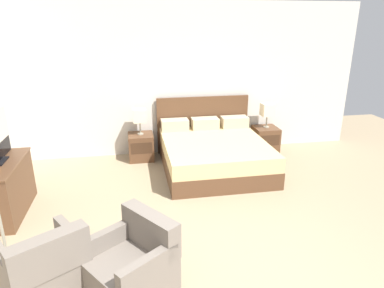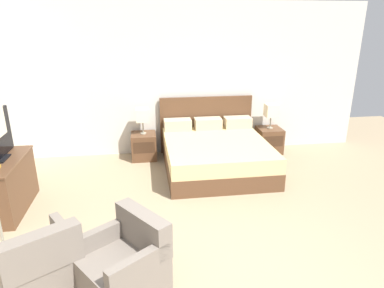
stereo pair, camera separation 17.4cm
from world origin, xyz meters
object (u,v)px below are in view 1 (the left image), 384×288
at_px(table_lamp_right, 267,110).
at_px(dresser, 2,188).
at_px(nightstand_left, 141,147).
at_px(armchair_companion, 133,267).
at_px(bed, 213,152).
at_px(armchair_by_window, 45,270).
at_px(nightstand_right, 265,139).
at_px(table_lamp_left, 140,116).

height_order(table_lamp_right, dresser, table_lamp_right).
bearing_deg(nightstand_left, dresser, -138.36).
relative_size(table_lamp_right, armchair_companion, 0.50).
height_order(bed, armchair_by_window, bed).
xyz_separation_m(nightstand_right, armchair_by_window, (-3.48, -3.32, 0.04)).
distance_m(nightstand_right, armchair_by_window, 4.81).
distance_m(dresser, armchair_companion, 2.42).
distance_m(table_lamp_right, armchair_companion, 4.38).
bearing_deg(nightstand_right, table_lamp_left, 179.97).
xyz_separation_m(nightstand_left, table_lamp_left, (0.00, 0.00, 0.60)).
distance_m(table_lamp_right, dresser, 4.67).
xyz_separation_m(nightstand_left, nightstand_right, (2.46, 0.00, 0.00)).
height_order(nightstand_right, armchair_by_window, armchair_by_window).
bearing_deg(nightstand_left, bed, -28.35).
distance_m(bed, dresser, 3.27).
bearing_deg(table_lamp_left, armchair_companion, -93.61).
height_order(nightstand_left, table_lamp_right, table_lamp_right).
relative_size(nightstand_right, dresser, 0.43).
distance_m(nightstand_left, nightstand_right, 2.46).
distance_m(table_lamp_left, table_lamp_right, 2.46).
bearing_deg(nightstand_left, nightstand_right, 0.00).
relative_size(table_lamp_left, dresser, 0.42).
distance_m(bed, armchair_companion, 3.12).
relative_size(bed, armchair_by_window, 2.08).
distance_m(nightstand_left, table_lamp_right, 2.53).
bearing_deg(armchair_companion, dresser, 133.38).
bearing_deg(table_lamp_left, nightstand_right, -0.03).
height_order(table_lamp_left, armchair_by_window, table_lamp_left).
bearing_deg(dresser, armchair_companion, -46.62).
bearing_deg(table_lamp_left, nightstand_left, -90.00).
height_order(table_lamp_right, armchair_by_window, table_lamp_right).
distance_m(nightstand_left, armchair_by_window, 3.47).
bearing_deg(dresser, bed, 17.90).
bearing_deg(nightstand_right, dresser, -158.97).
relative_size(bed, table_lamp_left, 4.09).
relative_size(bed, nightstand_left, 4.03).
distance_m(nightstand_right, table_lamp_right, 0.60).
bearing_deg(table_lamp_left, dresser, -138.34).
bearing_deg(dresser, armchair_by_window, -62.53).
bearing_deg(table_lamp_left, armchair_by_window, -107.02).
distance_m(table_lamp_left, armchair_by_window, 3.52).
height_order(nightstand_left, armchair_companion, armchair_companion).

